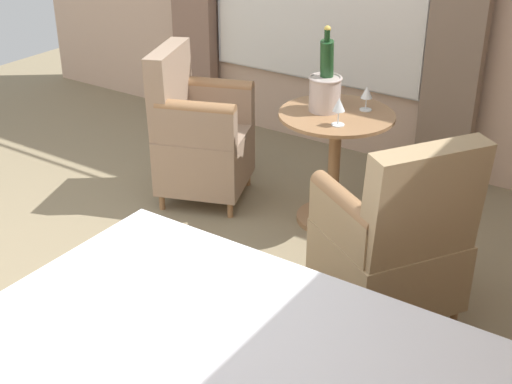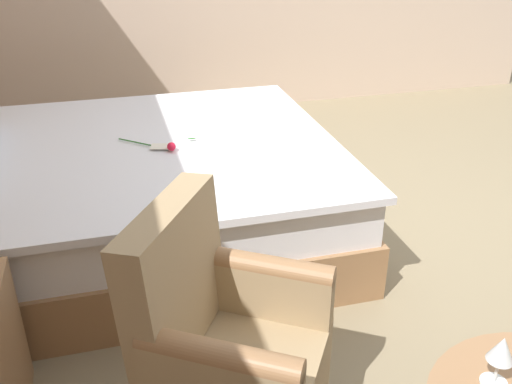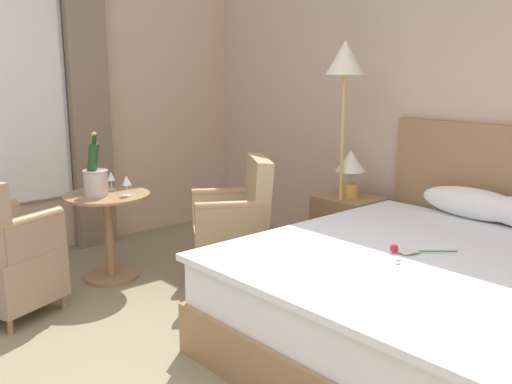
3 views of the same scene
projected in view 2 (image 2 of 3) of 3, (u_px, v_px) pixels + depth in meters
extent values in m
plane|color=#897A5C|center=(417.00, 245.00, 3.40)|extent=(7.10, 7.10, 0.00)
cube|color=#9B704A|center=(151.00, 215.00, 3.42)|extent=(1.87, 2.17, 0.30)
cube|color=white|center=(147.00, 172.00, 3.29)|extent=(1.81, 2.10, 0.26)
cube|color=white|center=(155.00, 148.00, 3.24)|extent=(1.91, 2.04, 0.04)
cylinder|color=#2D6628|center=(145.00, 144.00, 3.20)|extent=(0.25, 0.28, 0.01)
sphere|color=red|center=(171.00, 147.00, 3.12)|extent=(0.05, 0.05, 0.05)
ellipsoid|color=#33702D|center=(192.00, 139.00, 3.26)|extent=(0.03, 0.05, 0.01)
cube|color=white|center=(161.00, 146.00, 3.17)|extent=(0.11, 0.13, 0.00)
cylinder|color=white|center=(494.00, 383.00, 1.50)|extent=(0.07, 0.07, 0.01)
cylinder|color=white|center=(497.00, 371.00, 1.48)|extent=(0.01, 0.01, 0.08)
cone|color=white|center=(502.00, 349.00, 1.45)|extent=(0.07, 0.07, 0.07)
cylinder|color=#9B704A|center=(207.00, 375.00, 2.38)|extent=(0.04, 0.04, 0.12)
cube|color=tan|center=(174.00, 278.00, 1.87)|extent=(0.54, 0.42, 0.53)
cube|color=tan|center=(219.00, 382.00, 1.68)|extent=(0.35, 0.47, 0.20)
cylinder|color=#9B704A|center=(218.00, 356.00, 1.64)|extent=(0.35, 0.47, 0.09)
cube|color=tan|center=(265.00, 290.00, 2.08)|extent=(0.35, 0.47, 0.20)
cylinder|color=#9B704A|center=(265.00, 267.00, 2.04)|extent=(0.35, 0.47, 0.09)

